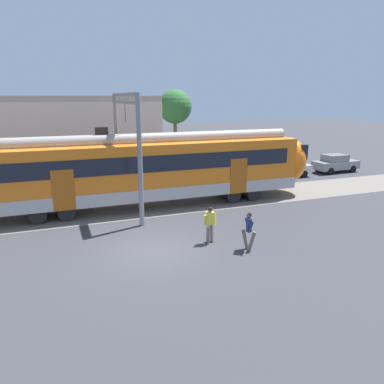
# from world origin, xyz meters

# --- Properties ---
(ground_plane) EXTENTS (160.00, 160.00, 0.00)m
(ground_plane) POSITION_xyz_m (0.00, 0.00, 0.00)
(ground_plane) COLOR #38383D
(pedestrian_yellow) EXTENTS (0.64, 0.58, 1.67)m
(pedestrian_yellow) POSITION_xyz_m (2.59, -0.05, 0.96)
(pedestrian_yellow) COLOR #6B6051
(pedestrian_yellow) RESTS_ON ground
(pedestrian_navy) EXTENTS (0.53, 0.66, 1.67)m
(pedestrian_navy) POSITION_xyz_m (3.79, -1.38, 0.96)
(pedestrian_navy) COLOR #6B6051
(pedestrian_navy) RESTS_ON ground
(parked_car_silver) EXTENTS (4.01, 1.77, 1.54)m
(parked_car_silver) POSITION_xyz_m (13.98, 10.76, 0.78)
(parked_car_silver) COLOR #B7BABF
(parked_car_silver) RESTS_ON ground
(parked_car_grey) EXTENTS (4.07, 1.89, 1.54)m
(parked_car_grey) POSITION_xyz_m (19.23, 10.97, 0.78)
(parked_car_grey) COLOR gray
(parked_car_grey) RESTS_ON ground
(catenary_gantry) EXTENTS (0.24, 6.64, 6.53)m
(catenary_gantry) POSITION_xyz_m (0.31, 6.50, 4.31)
(catenary_gantry) COLOR gray
(catenary_gantry) RESTS_ON ground
(background_building) EXTENTS (20.54, 5.00, 9.20)m
(background_building) POSITION_xyz_m (-6.03, 15.10, 3.21)
(background_building) COLOR beige
(background_building) RESTS_ON ground
(street_tree_right) EXTENTS (3.06, 3.06, 7.00)m
(street_tree_right) POSITION_xyz_m (7.26, 18.70, 5.42)
(street_tree_right) COLOR brown
(street_tree_right) RESTS_ON ground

